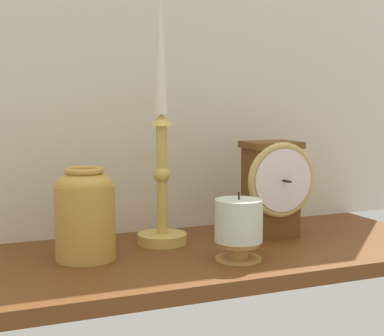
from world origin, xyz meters
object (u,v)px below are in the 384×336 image
Objects in this scene: mantel_clock at (273,187)px; candlestick_tall_left at (162,156)px; brass_vase_jar at (85,212)px; pillar_candle_front at (239,227)px.

candlestick_tall_left is (-20.35, 3.24, 6.08)cm from mantel_clock.
candlestick_tall_left reaches higher than brass_vase_jar.
mantel_clock is 1.21× the size of brass_vase_jar.
pillar_candle_front is (-12.95, -11.55, -3.98)cm from mantel_clock.
brass_vase_jar is at bearing -161.90° from candlestick_tall_left.
pillar_candle_front is (22.09, -9.99, -2.29)cm from brass_vase_jar.
candlestick_tall_left reaches higher than pillar_candle_front.
brass_vase_jar is (-35.04, -1.56, -1.69)cm from mantel_clock.
brass_vase_jar is 24.35cm from pillar_candle_front.
mantel_clock reaches higher than pillar_candle_front.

